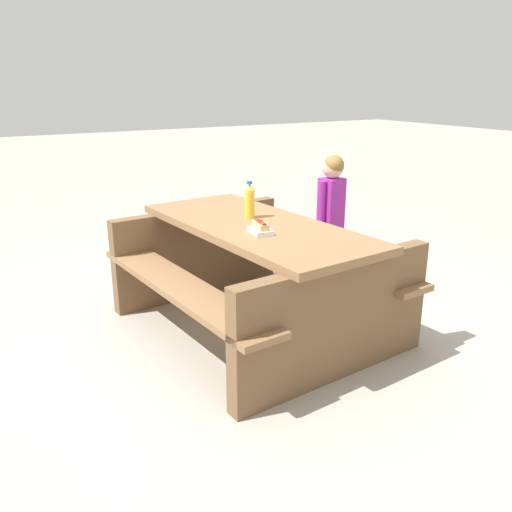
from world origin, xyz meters
The scene contains 5 objects.
ground_plane centered at (0.00, 0.00, 0.00)m, with size 30.00×30.00×0.00m, color #ADA599.
picnic_table centered at (0.00, 0.00, 0.44)m, with size 1.91×1.54×0.75m.
soda_bottle centered at (-0.15, 0.04, 0.87)m, with size 0.07×0.07×0.25m.
hotdog_tray centered at (0.22, -0.10, 0.78)m, with size 0.20×0.14×0.08m.
child_in_coat centered at (-0.36, 0.90, 0.70)m, with size 0.18×0.27×1.09m.
Camera 1 is at (2.91, -1.72, 1.64)m, focal length 37.64 mm.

